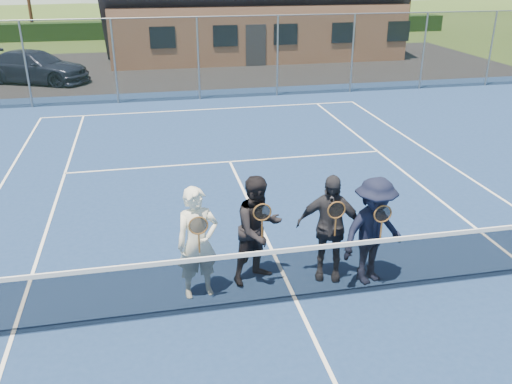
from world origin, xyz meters
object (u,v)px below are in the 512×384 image
tennis_net (297,272)px  player_c (329,227)px  player_a (198,243)px  player_b (258,230)px  car_c (35,67)px  player_d (373,231)px

tennis_net → player_c: size_ratio=6.49×
player_a → player_b: bearing=14.3°
player_a → tennis_net: bearing=-19.6°
tennis_net → player_b: player_b is taller
player_b → player_c: 1.14m
car_c → player_b: size_ratio=2.57×
player_b → player_d: size_ratio=1.00×
tennis_net → player_d: size_ratio=6.49×
tennis_net → player_c: bearing=41.1°
tennis_net → player_b: size_ratio=6.49×
car_c → player_c: player_c is taller
player_b → player_a: bearing=-165.7°
car_c → player_d: (7.85, -17.69, 0.25)m
player_b → player_d: same height
car_c → player_d: 19.36m
car_c → tennis_net: 19.17m
player_b → car_c: bearing=109.4°
player_c → car_c: bearing=112.5°
car_c → player_c: 18.86m
player_a → player_b: 1.03m
car_c → player_d: player_d is taller
player_a → player_d: bearing=-3.5°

